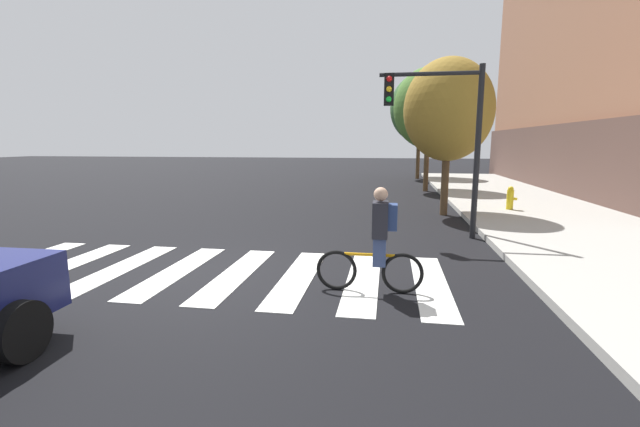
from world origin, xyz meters
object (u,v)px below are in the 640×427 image
Objects in this scene: cyclist at (378,241)px; fire_hydrant at (510,198)px; street_tree_far at (420,108)px; traffic_light_near at (444,122)px; street_tree_mid at (429,108)px; street_tree_near at (448,110)px.

fire_hydrant is at bearing 63.41° from cyclist.
street_tree_far reaches higher than fire_hydrant.
street_tree_mid is at bearing 87.19° from traffic_light_near.
street_tree_mid is (1.94, 14.85, 3.15)m from cyclist.
cyclist reaches higher than fire_hydrant.
traffic_light_near is at bearing 71.66° from cyclist.
traffic_light_near is 10.62m from street_tree_mid.
street_tree_mid reaches higher than fire_hydrant.
street_tree_near is 14.59m from street_tree_far.
traffic_light_near reaches higher than cyclist.
street_tree_near reaches higher than traffic_light_near.
street_tree_near is 7.10m from street_tree_mid.
street_tree_far is (0.07, 7.47, 0.58)m from street_tree_mid.
street_tree_mid is at bearing 90.19° from street_tree_near.
cyclist is at bearing -95.16° from street_tree_far.
street_tree_near is (0.54, 3.48, 0.53)m from traffic_light_near.
street_tree_mid reaches higher than traffic_light_near.
street_tree_far is at bearing 84.84° from cyclist.
street_tree_near is at bearing -89.81° from street_tree_mid.
fire_hydrant is 7.68m from street_tree_mid.
cyclist is 9.36m from fire_hydrant.
cyclist is 2.19× the size of fire_hydrant.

